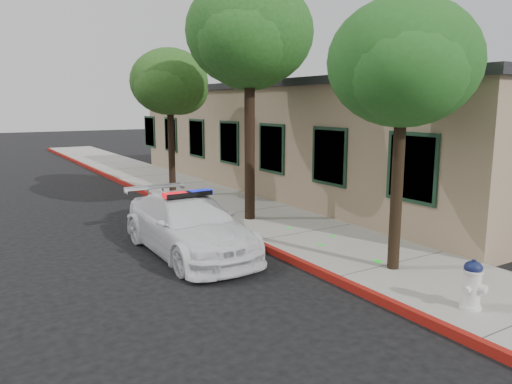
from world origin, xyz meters
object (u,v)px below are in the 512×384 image
object	(u,v)px
clapboard_building	(316,136)
fire_hydrant	(472,284)
police_car	(189,225)
street_tree_mid	(249,39)
street_tree_near	(404,69)
street_tree_far	(171,85)

from	to	relation	value
clapboard_building	fire_hydrant	bearing A→B (deg)	-117.15
police_car	street_tree_mid	distance (m)	5.54
street_tree_near	street_tree_mid	distance (m)	5.43
police_car	street_tree_near	world-z (taller)	street_tree_near
street_tree_mid	street_tree_far	size ratio (longest dim) A/B	1.28
police_car	fire_hydrant	world-z (taller)	police_car
street_tree_near	fire_hydrant	bearing A→B (deg)	-102.42
clapboard_building	street_tree_mid	size ratio (longest dim) A/B	3.12
street_tree_far	fire_hydrant	bearing A→B (deg)	-89.24
street_tree_mid	street_tree_far	world-z (taller)	street_tree_mid
fire_hydrant	street_tree_mid	distance (m)	8.72
fire_hydrant	street_tree_near	size ratio (longest dim) A/B	0.16
police_car	street_tree_mid	bearing A→B (deg)	32.88
police_car	street_tree_far	size ratio (longest dim) A/B	0.89
fire_hydrant	street_tree_near	distance (m)	4.11
police_car	fire_hydrant	size ratio (longest dim) A/B	5.64
police_car	street_tree_far	distance (m)	7.68
clapboard_building	fire_hydrant	distance (m)	12.76
fire_hydrant	street_tree_far	world-z (taller)	street_tree_far
clapboard_building	street_tree_near	size ratio (longest dim) A/B	3.95
police_car	street_tree_far	bearing A→B (deg)	70.43
clapboard_building	street_tree_far	xyz separation A→B (m)	(-5.94, 0.85, 1.97)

